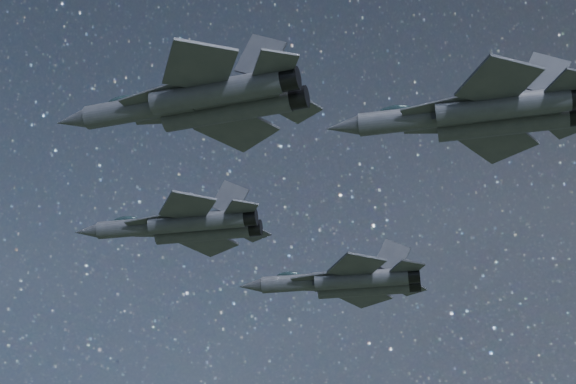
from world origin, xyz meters
The scene contains 4 objects.
jet_lead centered at (-9.90, 0.15, 146.65)m, with size 16.97×11.17×4.35m.
jet_left centered at (-0.84, 11.94, 143.60)m, with size 16.73×10.99×4.30m.
jet_right centered at (3.01, -13.91, 146.15)m, with size 18.65×12.55×4.71m.
jet_slot centered at (17.48, -1.09, 147.01)m, with size 18.68×12.37×4.76m.
Camera 1 is at (34.13, -50.65, 111.87)m, focal length 55.00 mm.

